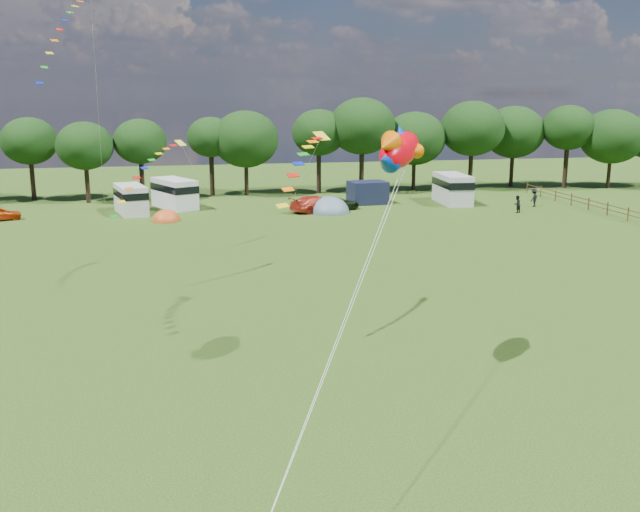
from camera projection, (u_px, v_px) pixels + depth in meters
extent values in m
plane|color=black|center=(369.00, 429.00, 23.14)|extent=(180.00, 180.00, 0.00)
cylinder|color=black|center=(33.00, 181.00, 72.57)|extent=(0.47, 0.47, 3.90)
ellipsoid|color=black|center=(29.00, 141.00, 71.67)|extent=(5.58, 5.58, 4.74)
cylinder|color=black|center=(87.00, 185.00, 70.80)|extent=(0.44, 0.44, 3.56)
ellipsoid|color=black|center=(85.00, 146.00, 69.94)|extent=(5.56, 5.56, 4.73)
cylinder|color=black|center=(142.00, 181.00, 72.71)|extent=(0.47, 0.47, 3.95)
ellipsoid|color=black|center=(140.00, 141.00, 71.83)|extent=(5.33, 5.33, 4.53)
cylinder|color=black|center=(212.00, 175.00, 75.79)|extent=(0.50, 0.50, 4.33)
ellipsoid|color=black|center=(211.00, 137.00, 74.89)|extent=(4.95, 4.95, 4.21)
cylinder|color=black|center=(246.00, 180.00, 76.17)|extent=(0.43, 0.43, 3.31)
ellipsoid|color=black|center=(246.00, 139.00, 75.21)|extent=(7.03, 7.03, 5.98)
cylinder|color=black|center=(319.00, 173.00, 77.83)|extent=(0.50, 0.50, 4.36)
ellipsoid|color=black|center=(319.00, 132.00, 76.86)|extent=(5.84, 5.84, 4.97)
cylinder|color=black|center=(361.00, 172.00, 77.87)|extent=(0.51, 0.51, 4.55)
ellipsoid|color=black|center=(362.00, 126.00, 76.77)|extent=(7.15, 7.15, 6.08)
cylinder|color=black|center=(414.00, 176.00, 79.92)|extent=(0.42, 0.42, 3.21)
ellipsoid|color=black|center=(415.00, 138.00, 78.98)|extent=(6.90, 6.90, 5.86)
cylinder|color=black|center=(470.00, 171.00, 80.44)|extent=(0.48, 0.48, 4.17)
ellipsoid|color=black|center=(472.00, 128.00, 79.38)|extent=(7.16, 7.16, 6.09)
cylinder|color=black|center=(512.00, 171.00, 83.51)|extent=(0.45, 0.45, 3.66)
ellipsoid|color=black|center=(514.00, 132.00, 82.51)|extent=(7.05, 7.05, 5.99)
cylinder|color=black|center=(565.00, 168.00, 82.06)|extent=(0.52, 0.52, 4.65)
ellipsoid|color=black|center=(569.00, 128.00, 81.05)|extent=(5.96, 5.96, 5.06)
cylinder|color=black|center=(609.00, 174.00, 81.88)|extent=(0.42, 0.42, 3.19)
ellipsoid|color=black|center=(612.00, 136.00, 80.93)|extent=(7.23, 7.23, 6.14)
cylinder|color=#472D19|center=(628.00, 214.00, 60.78)|extent=(0.12, 0.12, 1.20)
cylinder|color=#472D19|center=(640.00, 213.00, 59.27)|extent=(0.08, 3.00, 0.08)
cylinder|color=#472D19|center=(639.00, 218.00, 59.36)|extent=(0.08, 3.00, 0.08)
cylinder|color=#472D19|center=(607.00, 209.00, 63.65)|extent=(0.12, 0.12, 1.20)
cylinder|color=#472D19|center=(618.00, 207.00, 62.14)|extent=(0.08, 3.00, 0.08)
cylinder|color=#472D19|center=(617.00, 212.00, 62.23)|extent=(0.08, 3.00, 0.08)
cylinder|color=#472D19|center=(589.00, 204.00, 66.51)|extent=(0.12, 0.12, 1.20)
cylinder|color=#472D19|center=(598.00, 202.00, 65.00)|extent=(0.08, 3.00, 0.08)
cylinder|color=#472D19|center=(598.00, 207.00, 65.09)|extent=(0.08, 3.00, 0.08)
cylinder|color=#472D19|center=(571.00, 199.00, 69.38)|extent=(0.12, 0.12, 1.20)
cylinder|color=#472D19|center=(580.00, 198.00, 67.87)|extent=(0.08, 3.00, 0.08)
cylinder|color=#472D19|center=(580.00, 202.00, 67.96)|extent=(0.08, 3.00, 0.08)
cylinder|color=#472D19|center=(555.00, 195.00, 72.24)|extent=(0.12, 0.12, 1.20)
cylinder|color=#472D19|center=(564.00, 194.00, 70.73)|extent=(0.08, 3.00, 0.08)
cylinder|color=#472D19|center=(563.00, 198.00, 70.82)|extent=(0.08, 3.00, 0.08)
cylinder|color=#472D19|center=(541.00, 191.00, 75.11)|extent=(0.12, 0.12, 1.20)
cylinder|color=#472D19|center=(548.00, 190.00, 73.60)|extent=(0.08, 3.00, 0.08)
cylinder|color=#472D19|center=(548.00, 194.00, 73.69)|extent=(0.08, 3.00, 0.08)
cylinder|color=#472D19|center=(527.00, 188.00, 77.97)|extent=(0.12, 0.12, 1.20)
cylinder|color=#472D19|center=(534.00, 186.00, 76.46)|extent=(0.08, 3.00, 0.08)
cylinder|color=#472D19|center=(534.00, 190.00, 76.55)|extent=(0.08, 3.00, 0.08)
imported|color=#B82E1A|center=(316.00, 204.00, 65.65)|extent=(5.34, 3.94, 1.48)
imported|color=black|center=(339.00, 204.00, 66.65)|extent=(4.74, 3.58, 1.18)
cube|color=silver|center=(131.00, 199.00, 64.59)|extent=(3.34, 5.54, 2.58)
cube|color=black|center=(130.00, 194.00, 64.48)|extent=(3.41, 5.65, 0.61)
cylinder|color=black|center=(135.00, 212.00, 63.36)|extent=(0.77, 0.43, 0.73)
cylinder|color=black|center=(128.00, 207.00, 66.24)|extent=(0.77, 0.43, 0.73)
cube|color=silver|center=(174.00, 193.00, 67.65)|extent=(4.47, 6.05, 2.78)
cube|color=black|center=(174.00, 188.00, 67.53)|extent=(4.56, 6.17, 0.66)
cylinder|color=black|center=(183.00, 206.00, 66.50)|extent=(0.83, 0.59, 0.78)
cylinder|color=black|center=(167.00, 202.00, 69.25)|extent=(0.83, 0.59, 0.78)
cube|color=#B9BABC|center=(452.00, 189.00, 70.58)|extent=(2.84, 5.92, 2.89)
cube|color=black|center=(453.00, 183.00, 70.45)|extent=(2.90, 6.04, 0.68)
cylinder|color=black|center=(458.00, 202.00, 69.05)|extent=(0.83, 0.35, 0.81)
cylinder|color=black|center=(446.00, 197.00, 72.57)|extent=(0.83, 0.35, 0.81)
ellipsoid|color=#BD4C1A|center=(166.00, 221.00, 61.00)|extent=(2.38, 2.74, 1.96)
cylinder|color=#BD4C1A|center=(166.00, 221.00, 60.99)|extent=(2.50, 2.50, 0.08)
ellipsoid|color=slate|center=(329.00, 212.00, 65.48)|extent=(3.67, 4.22, 2.87)
cylinder|color=slate|center=(329.00, 212.00, 65.48)|extent=(3.86, 3.86, 0.08)
cube|color=black|center=(368.00, 193.00, 70.43)|extent=(3.74, 3.14, 2.20)
ellipsoid|color=#E1000B|center=(400.00, 150.00, 25.85)|extent=(2.78, 3.13, 1.77)
ellipsoid|color=gold|center=(399.00, 154.00, 25.88)|extent=(1.73, 1.95, 0.97)
cone|color=#D45600|center=(387.00, 145.00, 24.61)|extent=(1.28, 1.34, 0.93)
cone|color=#002A9B|center=(386.00, 161.00, 24.74)|extent=(1.28, 1.34, 0.93)
cone|color=#002A9B|center=(401.00, 134.00, 25.80)|extent=(1.02, 1.00, 0.79)
sphere|color=white|center=(401.00, 143.00, 26.88)|extent=(0.30, 0.30, 0.30)
sphere|color=black|center=(401.00, 143.00, 26.97)|extent=(0.15, 0.15, 0.15)
cube|color=orange|center=(80.00, 1.00, 44.29)|extent=(0.47, 0.47, 0.10)
cube|color=yellow|center=(75.00, 6.00, 43.84)|extent=(0.47, 0.47, 0.11)
cube|color=#198C1E|center=(70.00, 12.00, 43.41)|extent=(0.47, 0.47, 0.12)
cube|color=#0C1EB2|center=(65.00, 20.00, 43.00)|extent=(0.46, 0.46, 0.12)
cube|color=red|center=(60.00, 30.00, 42.60)|extent=(0.46, 0.46, 0.13)
cube|color=orange|center=(55.00, 41.00, 42.22)|extent=(0.46, 0.46, 0.14)
cube|color=yellow|center=(49.00, 53.00, 41.86)|extent=(0.45, 0.45, 0.15)
cube|color=#198C1E|center=(44.00, 67.00, 41.52)|extent=(0.45, 0.45, 0.15)
cube|color=#0C1EB2|center=(39.00, 83.00, 41.20)|extent=(0.45, 0.45, 0.16)
cube|color=yellow|center=(180.00, 143.00, 41.30)|extent=(0.71, 0.72, 0.34)
cube|color=red|center=(173.00, 145.00, 40.82)|extent=(0.48, 0.51, 0.09)
cube|color=orange|center=(166.00, 149.00, 40.34)|extent=(0.48, 0.51, 0.10)
cube|color=yellow|center=(159.00, 154.00, 39.88)|extent=(0.48, 0.50, 0.11)
cube|color=#198C1E|center=(152.00, 160.00, 39.44)|extent=(0.48, 0.50, 0.12)
cube|color=#0C1EB2|center=(144.00, 168.00, 39.02)|extent=(0.47, 0.50, 0.13)
cube|color=red|center=(137.00, 178.00, 38.61)|extent=(0.47, 0.50, 0.14)
cube|color=orange|center=(129.00, 189.00, 38.23)|extent=(0.47, 0.49, 0.15)
cube|color=yellow|center=(122.00, 202.00, 37.86)|extent=(0.46, 0.49, 0.15)
cube|color=#198C1E|center=(114.00, 217.00, 37.51)|extent=(0.46, 0.48, 0.16)
cube|color=yellow|center=(322.00, 136.00, 33.01)|extent=(0.85, 0.83, 0.40)
cube|color=red|center=(317.00, 138.00, 32.45)|extent=(0.63, 0.53, 0.11)
cube|color=orange|center=(313.00, 142.00, 31.90)|extent=(0.63, 0.53, 0.12)
cube|color=yellow|center=(308.00, 147.00, 31.37)|extent=(0.62, 0.53, 0.13)
cube|color=#198C1E|center=(303.00, 154.00, 30.85)|extent=(0.62, 0.52, 0.14)
cube|color=#0C1EB2|center=(298.00, 164.00, 30.35)|extent=(0.62, 0.52, 0.15)
cube|color=red|center=(293.00, 175.00, 29.87)|extent=(0.62, 0.52, 0.16)
cube|color=orange|center=(288.00, 189.00, 29.41)|extent=(0.61, 0.51, 0.17)
cube|color=yellow|center=(282.00, 206.00, 28.96)|extent=(0.61, 0.50, 0.18)
imported|color=black|center=(517.00, 204.00, 64.98)|extent=(0.92, 0.82, 1.61)
imported|color=black|center=(534.00, 198.00, 68.43)|extent=(1.21, 1.12, 1.75)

